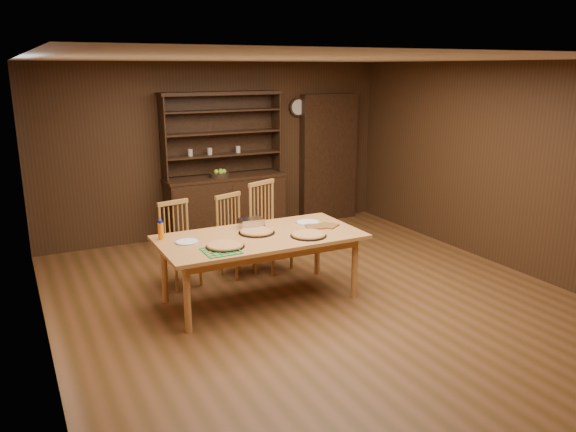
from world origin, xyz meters
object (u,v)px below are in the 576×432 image
dining_table (260,241)px  chair_right (268,223)px  chair_center (234,232)px  juice_bottle (161,230)px  china_hutch (225,198)px  chair_left (178,241)px

dining_table → chair_right: chair_right is taller
chair_center → juice_bottle: bearing=-170.9°
chair_center → chair_right: (0.46, -0.02, 0.07)m
dining_table → juice_bottle: (-0.99, 0.35, 0.16)m
china_hutch → juice_bottle: 2.65m
dining_table → chair_right: size_ratio=1.94×
chair_left → chair_right: 1.18m
dining_table → juice_bottle: size_ratio=10.63×
dining_table → china_hutch: bearing=77.6°
chair_left → chair_center: (0.72, 0.04, 0.00)m
dining_table → chair_right: (0.51, 0.91, -0.08)m
chair_center → chair_left: bearing=163.6°
china_hutch → chair_right: (-0.03, -1.59, 0.01)m
china_hutch → chair_center: 1.65m
chair_left → chair_right: bearing=-10.5°
chair_left → china_hutch: bearing=41.7°
juice_bottle → china_hutch: bearing=54.3°
china_hutch → juice_bottle: china_hutch is taller
dining_table → chair_left: bearing=126.7°
juice_bottle → chair_left: bearing=58.1°
chair_right → juice_bottle: (-1.50, -0.55, 0.24)m
chair_left → chair_center: size_ratio=1.00×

